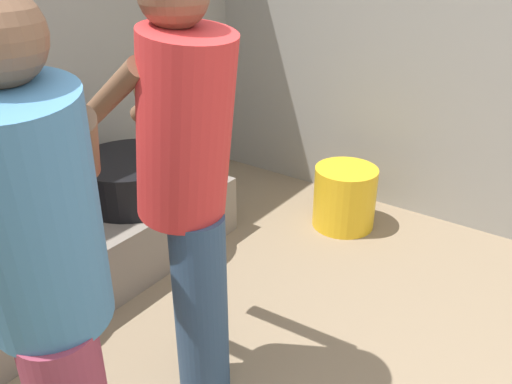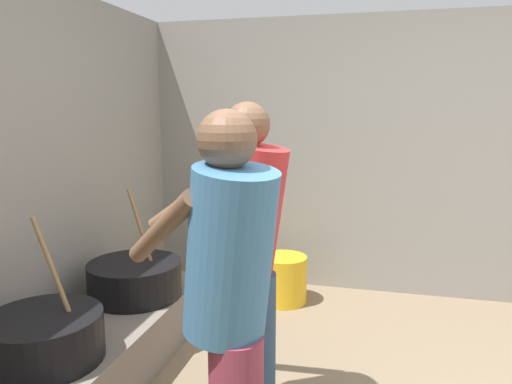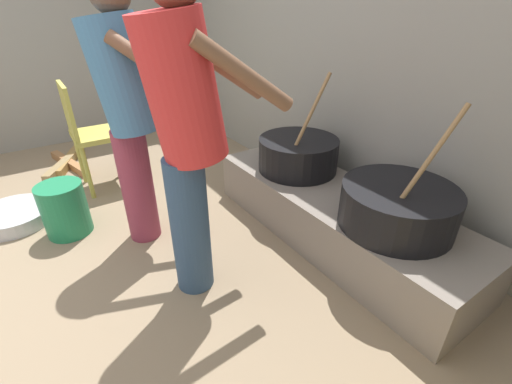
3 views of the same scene
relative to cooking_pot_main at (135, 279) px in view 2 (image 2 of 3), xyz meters
name	(u,v)px [view 2 (image 2 of 3)]	position (x,y,z in m)	size (l,w,h in m)	color
block_enclosure_right	(401,157)	(1.45, -1.69, 0.69)	(0.20, 4.62, 2.29)	gray
hearth_ledge	(101,351)	(-0.42, 0.00, -0.28)	(1.87, 0.60, 0.34)	slate
cooking_pot_main	(135,279)	(0.00, 0.00, 0.00)	(0.60, 0.60, 0.68)	black
cooking_pot_secondary	(44,338)	(-0.84, 0.03, 0.00)	(0.56, 0.56, 0.69)	black
cook_in_red_shirt	(249,245)	(-0.54, -0.91, 0.45)	(0.40, 0.69, 1.58)	navy
cook_in_blue_shirt	(230,298)	(-1.14, -1.00, 0.43)	(0.64, 0.71, 1.55)	#8C3347
bucket_yellow_plastic	(283,279)	(0.94, -0.80, -0.26)	(0.38, 0.38, 0.38)	gold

